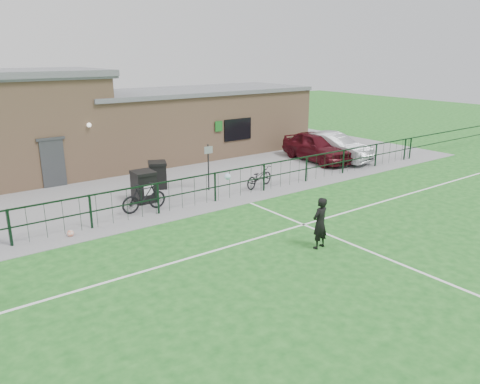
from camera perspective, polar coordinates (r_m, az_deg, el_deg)
ground at (r=12.53m, az=14.02°, el=-11.05°), size 90.00×90.00×0.00m
paving_strip at (r=22.89m, az=-12.80°, el=1.83°), size 34.00×13.00×0.02m
pitch_line_touch at (r=18.02m, az=-5.32°, el=-1.89°), size 28.00×0.10×0.01m
pitch_line_mid at (r=15.09m, az=2.27°, el=-5.60°), size 28.00×0.10×0.01m
pitch_line_perp at (r=14.01m, az=19.33°, el=-8.43°), size 0.10×16.00×0.01m
perimeter_fence at (r=18.00m, az=-5.70°, el=0.07°), size 28.00×0.10×1.20m
wheelie_bin_left at (r=18.82m, az=-11.65°, el=0.54°), size 0.80×0.90×1.16m
wheelie_bin_right at (r=20.65m, az=-10.01°, el=1.96°), size 0.97×1.02×1.08m
sign_post at (r=19.92m, az=-3.88°, el=3.00°), size 0.06×0.06×2.00m
car_maroon at (r=25.81m, az=9.44°, el=5.50°), size 2.38×4.81×1.58m
car_silver at (r=26.05m, az=11.11°, el=5.43°), size 2.29×4.74×1.50m
bicycle_d at (r=17.70m, az=-11.64°, el=-0.64°), size 1.79×0.55×1.07m
bicycle_e at (r=20.50m, az=2.34°, el=1.84°), size 1.82×1.03×0.90m
goalkeeper_kick at (r=14.29m, az=9.36°, el=-3.58°), size 1.65×3.40×1.89m
ball_ground at (r=16.10m, az=-19.95°, el=-4.77°), size 0.22×0.22×0.22m
clubhouse at (r=24.90m, az=-17.86°, el=7.83°), size 24.25×5.40×4.96m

